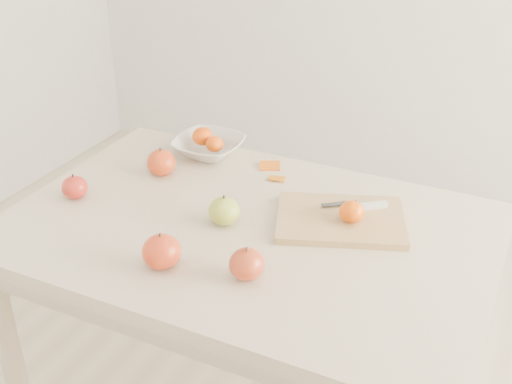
% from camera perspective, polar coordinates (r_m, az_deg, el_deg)
% --- Properties ---
extents(table, '(1.20, 0.80, 0.75)m').
position_cam_1_polar(table, '(1.66, -0.75, -5.88)').
color(table, beige).
rests_on(table, ground).
extents(cutting_board, '(0.38, 0.33, 0.02)m').
position_cam_1_polar(cutting_board, '(1.62, 7.51, -2.45)').
color(cutting_board, '#A98554').
rests_on(cutting_board, table).
extents(board_tangerine, '(0.06, 0.06, 0.05)m').
position_cam_1_polar(board_tangerine, '(1.59, 8.50, -1.74)').
color(board_tangerine, '#E14207').
rests_on(board_tangerine, cutting_board).
extents(fruit_bowl, '(0.21, 0.21, 0.05)m').
position_cam_1_polar(fruit_bowl, '(1.96, -4.24, 4.04)').
color(fruit_bowl, silver).
rests_on(fruit_bowl, table).
extents(bowl_tangerine_near, '(0.06, 0.06, 0.06)m').
position_cam_1_polar(bowl_tangerine_near, '(1.97, -4.77, 4.96)').
color(bowl_tangerine_near, '#CC5107').
rests_on(bowl_tangerine_near, fruit_bowl).
extents(bowl_tangerine_far, '(0.05, 0.05, 0.05)m').
position_cam_1_polar(bowl_tangerine_far, '(1.92, -3.70, 4.28)').
color(bowl_tangerine_far, '#E65408').
rests_on(bowl_tangerine_far, fruit_bowl).
extents(orange_peel_a, '(0.07, 0.07, 0.01)m').
position_cam_1_polar(orange_peel_a, '(1.88, 1.22, 2.22)').
color(orange_peel_a, '#CF570E').
rests_on(orange_peel_a, table).
extents(orange_peel_b, '(0.05, 0.04, 0.01)m').
position_cam_1_polar(orange_peel_b, '(1.81, 1.88, 1.15)').
color(orange_peel_b, orange).
rests_on(orange_peel_b, table).
extents(paring_knife, '(0.16, 0.09, 0.01)m').
position_cam_1_polar(paring_knife, '(1.66, 9.85, -1.18)').
color(paring_knife, silver).
rests_on(paring_knife, cutting_board).
extents(apple_green, '(0.08, 0.08, 0.07)m').
position_cam_1_polar(apple_green, '(1.59, -2.84, -1.68)').
color(apple_green, olive).
rests_on(apple_green, table).
extents(apple_red_a, '(0.08, 0.08, 0.08)m').
position_cam_1_polar(apple_red_a, '(1.85, -8.43, 2.60)').
color(apple_red_a, '#9E1907').
rests_on(apple_red_a, table).
extents(apple_red_c, '(0.09, 0.09, 0.08)m').
position_cam_1_polar(apple_red_c, '(1.45, -8.40, -5.26)').
color(apple_red_c, maroon).
rests_on(apple_red_c, table).
extents(apple_red_b, '(0.07, 0.07, 0.06)m').
position_cam_1_polar(apple_red_b, '(1.78, -15.82, 0.40)').
color(apple_red_b, '#9C040F').
rests_on(apple_red_b, table).
extents(apple_red_e, '(0.08, 0.08, 0.07)m').
position_cam_1_polar(apple_red_e, '(1.40, -0.82, -6.42)').
color(apple_red_e, maroon).
rests_on(apple_red_e, table).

